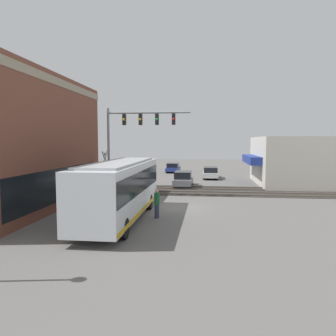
{
  "coord_description": "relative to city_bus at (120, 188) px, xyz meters",
  "views": [
    {
      "loc": [
        -22.26,
        -2.17,
        4.59
      ],
      "look_at": [
        2.79,
        0.83,
        2.5
      ],
      "focal_mm": 35.0,
      "sensor_mm": 36.0,
      "label": 1
    }
  ],
  "objects": [
    {
      "name": "rail_track_far",
      "position": [
        13.24,
        -2.8,
        -1.85
      ],
      "size": [
        2.6,
        60.0,
        0.15
      ],
      "color": "#332D28",
      "rests_on": "ground"
    },
    {
      "name": "rail_track_near",
      "position": [
        10.04,
        -2.8,
        -1.85
      ],
      "size": [
        2.6,
        60.0,
        0.15
      ],
      "color": "#332D28",
      "rests_on": "ground"
    },
    {
      "name": "parked_car_white",
      "position": [
        22.08,
        -5.4,
        -1.21
      ],
      "size": [
        4.87,
        1.82,
        1.41
      ],
      "color": "silver",
      "rests_on": "ground"
    },
    {
      "name": "crossing_signal",
      "position": [
        8.06,
        3.46,
        0.42
      ],
      "size": [
        1.41,
        1.18,
        3.81
      ],
      "color": "gray",
      "rests_on": "ground"
    },
    {
      "name": "shop_building",
      "position": [
        17.89,
        -14.37,
        0.63
      ],
      "size": [
        10.91,
        9.44,
        5.02
      ],
      "color": "beige",
      "rests_on": "ground"
    },
    {
      "name": "traffic_signal_gantry",
      "position": [
        8.31,
        1.06,
        3.59
      ],
      "size": [
        0.42,
        6.92,
        7.29
      ],
      "color": "gray",
      "rests_on": "ground"
    },
    {
      "name": "pedestrian_near_bus",
      "position": [
        0.78,
        -2.02,
        -1.0
      ],
      "size": [
        0.34,
        0.34,
        1.73
      ],
      "color": "#2D3351",
      "rests_on": "ground"
    },
    {
      "name": "ground_plane",
      "position": [
        4.04,
        -2.8,
        -1.88
      ],
      "size": [
        120.0,
        120.0,
        0.0
      ],
      "primitive_type": "plane",
      "color": "#605E5B"
    },
    {
      "name": "city_bus",
      "position": [
        0.0,
        0.0,
        0.0
      ],
      "size": [
        10.77,
        2.59,
        3.41
      ],
      "color": "silver",
      "rests_on": "ground"
    },
    {
      "name": "parked_car_grey",
      "position": [
        14.54,
        -2.6,
        -1.17
      ],
      "size": [
        4.63,
        1.82,
        1.54
      ],
      "color": "slate",
      "rests_on": "ground"
    },
    {
      "name": "parked_car_blue",
      "position": [
        29.62,
        -0.0,
        -1.24
      ],
      "size": [
        4.81,
        1.82,
        1.36
      ],
      "color": "navy",
      "rests_on": "ground"
    }
  ]
}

